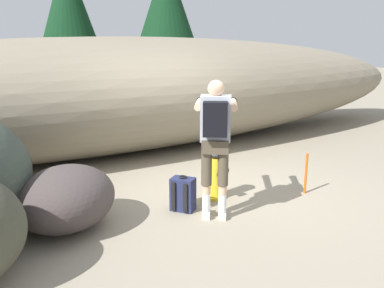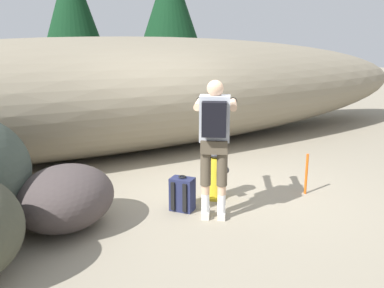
{
  "view_description": "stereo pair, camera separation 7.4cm",
  "coord_description": "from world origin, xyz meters",
  "px_view_note": "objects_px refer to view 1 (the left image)",
  "views": [
    {
      "loc": [
        -3.17,
        -4.63,
        2.17
      ],
      "look_at": [
        -0.27,
        0.14,
        0.75
      ],
      "focal_mm": 38.25,
      "sensor_mm": 36.0,
      "label": 1
    },
    {
      "loc": [
        -3.1,
        -4.67,
        2.17
      ],
      "look_at": [
        -0.27,
        0.14,
        0.75
      ],
      "focal_mm": 38.25,
      "sensor_mm": 36.0,
      "label": 2
    }
  ],
  "objects_px": {
    "utility_worker": "(215,132)",
    "survey_stake": "(306,173)",
    "spare_backpack": "(183,194)",
    "boulder_small": "(66,198)",
    "fire_hydrant": "(216,175)"
  },
  "relations": [
    {
      "from": "fire_hydrant",
      "to": "spare_backpack",
      "type": "bearing_deg",
      "value": -168.28
    },
    {
      "from": "spare_backpack",
      "to": "boulder_small",
      "type": "bearing_deg",
      "value": 133.07
    },
    {
      "from": "utility_worker",
      "to": "boulder_small",
      "type": "relative_size",
      "value": 1.37
    },
    {
      "from": "fire_hydrant",
      "to": "survey_stake",
      "type": "xyz_separation_m",
      "value": [
        1.23,
        -0.52,
        -0.04
      ]
    },
    {
      "from": "spare_backpack",
      "to": "utility_worker",
      "type": "bearing_deg",
      "value": -96.02
    },
    {
      "from": "fire_hydrant",
      "to": "utility_worker",
      "type": "distance_m",
      "value": 0.98
    },
    {
      "from": "boulder_small",
      "to": "survey_stake",
      "type": "bearing_deg",
      "value": -11.26
    },
    {
      "from": "utility_worker",
      "to": "survey_stake",
      "type": "height_order",
      "value": "utility_worker"
    },
    {
      "from": "spare_backpack",
      "to": "boulder_small",
      "type": "height_order",
      "value": "boulder_small"
    },
    {
      "from": "utility_worker",
      "to": "survey_stake",
      "type": "distance_m",
      "value": 1.78
    },
    {
      "from": "utility_worker",
      "to": "spare_backpack",
      "type": "bearing_deg",
      "value": 66.53
    },
    {
      "from": "fire_hydrant",
      "to": "spare_backpack",
      "type": "relative_size",
      "value": 1.59
    },
    {
      "from": "utility_worker",
      "to": "survey_stake",
      "type": "xyz_separation_m",
      "value": [
        1.59,
        -0.01,
        -0.8
      ]
    },
    {
      "from": "survey_stake",
      "to": "fire_hydrant",
      "type": "bearing_deg",
      "value": 156.99
    },
    {
      "from": "utility_worker",
      "to": "spare_backpack",
      "type": "distance_m",
      "value": 0.99
    }
  ]
}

